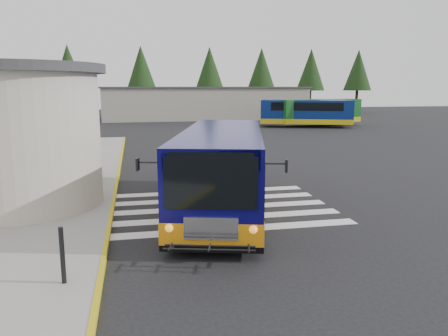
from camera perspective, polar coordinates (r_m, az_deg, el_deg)
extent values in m
plane|color=black|center=(16.26, 0.16, -4.39)|extent=(140.00, 140.00, 0.00)
cube|color=gold|center=(19.83, -13.79, -1.72)|extent=(0.12, 34.00, 0.16)
cylinder|color=#BFB7A2|center=(16.43, -24.93, 3.30)|extent=(5.20, 5.20, 4.50)
cylinder|color=#38383A|center=(16.34, -25.60, 11.67)|extent=(5.80, 5.80, 0.30)
cube|color=black|center=(20.85, -20.52, 1.77)|extent=(0.08, 1.20, 2.20)
cube|color=#38383A|center=(20.64, -19.44, 5.39)|extent=(1.20, 1.80, 0.12)
cube|color=silver|center=(13.16, 0.86, -8.01)|extent=(8.00, 0.55, 0.01)
cube|color=silver|center=(14.28, -0.18, -6.50)|extent=(8.00, 0.55, 0.01)
cube|color=silver|center=(15.41, -1.07, -5.22)|extent=(8.00, 0.55, 0.01)
cube|color=silver|center=(16.55, -1.83, -4.11)|extent=(8.00, 0.55, 0.01)
cube|color=silver|center=(17.70, -2.49, -3.14)|extent=(8.00, 0.55, 0.01)
cube|color=gray|center=(58.15, -2.49, 8.40)|extent=(26.00, 8.00, 4.00)
cube|color=#38383A|center=(58.11, -2.51, 10.47)|extent=(26.40, 8.40, 0.20)
cylinder|color=black|center=(66.01, -19.42, 7.90)|extent=(0.44, 0.44, 3.60)
cone|color=black|center=(66.02, -19.69, 12.23)|extent=(4.40, 4.40, 6.40)
cylinder|color=black|center=(65.43, -10.63, 8.30)|extent=(0.44, 0.44, 3.60)
cone|color=black|center=(65.44, -10.78, 12.67)|extent=(4.40, 4.40, 6.40)
cylinder|color=black|center=(66.37, -1.87, 8.50)|extent=(0.44, 0.44, 3.60)
cone|color=black|center=(66.38, -1.90, 12.82)|extent=(4.40, 4.40, 6.40)
cylinder|color=black|center=(68.18, 4.84, 8.52)|extent=(0.44, 0.44, 3.60)
cone|color=black|center=(68.19, 4.91, 12.72)|extent=(4.40, 4.40, 6.40)
cylinder|color=black|center=(70.85, 11.13, 8.44)|extent=(0.44, 0.44, 3.60)
cone|color=black|center=(70.86, 11.28, 12.48)|extent=(4.40, 4.40, 6.40)
cylinder|color=black|center=(74.29, 16.90, 8.28)|extent=(0.44, 0.44, 3.60)
cone|color=black|center=(74.30, 17.11, 12.13)|extent=(4.40, 4.40, 6.40)
cube|color=#0A0752|center=(14.77, -0.21, 0.41)|extent=(4.76, 9.43, 2.37)
cube|color=orange|center=(14.96, -0.21, -3.00)|extent=(4.80, 9.47, 0.57)
cube|color=black|center=(15.04, -0.21, -4.24)|extent=(4.79, 9.46, 0.22)
cube|color=black|center=(10.24, -1.74, -2.01)|extent=(2.16, 0.63, 1.26)
cube|color=silver|center=(10.52, -1.71, -7.94)|extent=(1.28, 0.39, 0.56)
cube|color=black|center=(15.62, -4.74, 2.71)|extent=(1.74, 6.46, 0.91)
cube|color=black|center=(15.48, 4.72, 2.63)|extent=(1.74, 6.46, 0.91)
cylinder|color=black|center=(12.23, -6.31, -7.17)|extent=(0.54, 1.01, 0.97)
cylinder|color=black|center=(12.07, 4.24, -7.37)|extent=(0.54, 1.01, 0.97)
cylinder|color=black|center=(17.65, -3.30, -1.59)|extent=(0.54, 1.01, 0.97)
cylinder|color=black|center=(17.54, 3.93, -1.68)|extent=(0.54, 1.01, 0.97)
cube|color=black|center=(10.62, -11.22, 0.47)|extent=(0.10, 0.19, 0.30)
cube|color=black|center=(10.33, 8.15, 0.28)|extent=(0.10, 0.19, 0.30)
imported|color=black|center=(14.83, -20.23, -2.28)|extent=(0.69, 0.80, 1.84)
imported|color=black|center=(15.55, -22.10, -2.43)|extent=(0.72, 0.85, 1.52)
cylinder|color=black|center=(9.81, -20.36, -10.64)|extent=(0.10, 0.10, 1.22)
cube|color=navy|center=(47.05, 10.71, 7.25)|extent=(9.72, 5.83, 2.40)
cube|color=gold|center=(47.11, 10.67, 6.07)|extent=(9.76, 5.87, 0.52)
cube|color=black|center=(47.02, 10.74, 7.95)|extent=(7.79, 5.12, 0.84)
cube|color=#154E1D|center=(48.97, 12.16, 7.35)|extent=(9.87, 4.48, 2.44)
cube|color=gold|center=(49.03, 12.12, 6.20)|extent=(9.90, 4.51, 0.53)
cube|color=black|center=(48.94, 12.19, 8.03)|extent=(7.80, 4.11, 0.85)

